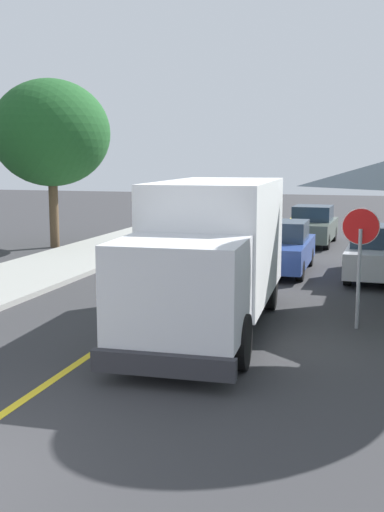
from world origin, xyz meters
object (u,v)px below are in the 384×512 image
at_px(parked_van_across, 378,253).
at_px(street_tree_down_block, 51,133).
at_px(parked_car_near, 281,248).
at_px(stop_sign, 360,245).
at_px(parked_car_mid, 312,226).
at_px(box_truck, 212,248).

relative_size(parked_van_across, street_tree_down_block, 0.65).
bearing_deg(parked_car_near, stop_sign, -67.61).
xyz_separation_m(parked_car_mid, stop_sign, (2.35, -13.42, 1.06)).
height_order(parked_car_near, parked_van_across, same).
height_order(stop_sign, street_tree_down_block, street_tree_down_block).
bearing_deg(parked_car_mid, box_truck, -92.91).
bearing_deg(box_truck, parked_car_mid, 87.09).
height_order(parked_car_near, parked_car_mid, same).
relative_size(parked_car_near, parked_van_across, 0.99).
xyz_separation_m(parked_car_mid, street_tree_down_block, (-10.26, -4.07, 3.93)).
xyz_separation_m(parked_car_near, street_tree_down_block, (-9.97, 2.93, 3.93)).
bearing_deg(street_tree_down_block, parked_van_across, -13.90).
bearing_deg(stop_sign, parked_car_mid, 99.93).
bearing_deg(parked_car_mid, parked_car_near, -92.38).
distance_m(box_truck, stop_sign, 3.20).
height_order(box_truck, stop_sign, box_truck).
distance_m(parked_car_near, stop_sign, 7.01).
height_order(parked_car_near, stop_sign, stop_sign).
bearing_deg(street_tree_down_block, stop_sign, -36.53).
bearing_deg(parked_car_near, box_truck, -93.43).
bearing_deg(stop_sign, box_truck, -164.19).
height_order(parked_van_across, street_tree_down_block, street_tree_down_block).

